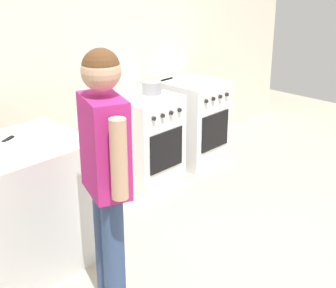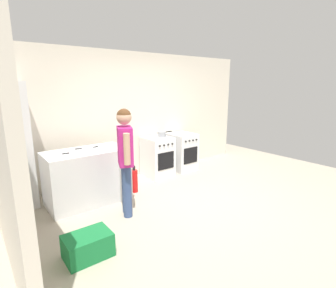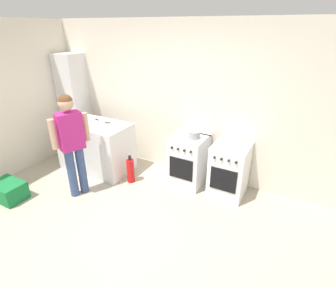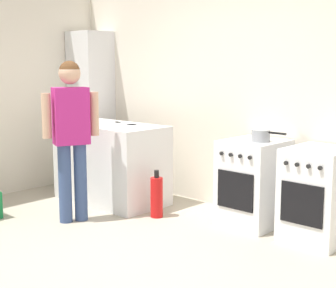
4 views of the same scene
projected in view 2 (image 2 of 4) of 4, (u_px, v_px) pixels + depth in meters
The scene contains 13 objects.
ground_plane at pixel (196, 205), 4.34m from camera, with size 8.00×8.00×0.00m, color #ADA38E.
back_wall at pixel (134, 116), 5.55m from camera, with size 6.00×0.10×2.60m, color silver.
counter_unit at pixel (88, 177), 4.36m from camera, with size 1.30×0.70×0.90m, color silver.
oven_left at pixel (158, 156), 5.67m from camera, with size 0.54×0.62×0.85m.
oven_right at pixel (182, 152), 6.08m from camera, with size 0.53×0.62×0.85m.
pot at pixel (162, 134), 5.59m from camera, with size 0.36×0.18×0.11m.
knife_chef at pixel (60, 154), 4.00m from camera, with size 0.31×0.04×0.01m.
knife_bread at pixel (85, 148), 4.38m from camera, with size 0.34×0.15×0.01m.
knife_utility at pixel (98, 146), 4.53m from camera, with size 0.24×0.14×0.01m.
person at pixel (125, 153), 3.83m from camera, with size 0.32×0.53×1.62m.
fire_extinguisher at pixel (134, 181), 4.83m from camera, with size 0.13×0.13×0.50m.
recycling_crate_lower at pixel (88, 246), 3.01m from camera, with size 0.52×0.36×0.28m, color #197238.
larder_cabinet at pixel (14, 147), 4.04m from camera, with size 0.48×0.44×2.00m, color silver.
Camera 2 is at (-2.81, -2.89, 1.95)m, focal length 28.00 mm.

